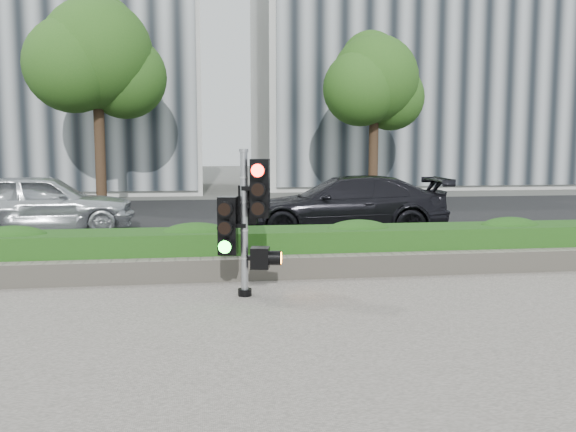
{
  "coord_description": "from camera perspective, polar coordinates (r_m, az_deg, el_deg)",
  "views": [
    {
      "loc": [
        -1.12,
        -7.27,
        2.05
      ],
      "look_at": [
        0.02,
        0.6,
        1.15
      ],
      "focal_mm": 38.0,
      "sensor_mm": 36.0,
      "label": 1
    }
  ],
  "objects": [
    {
      "name": "ground",
      "position": [
        7.63,
        0.47,
        -9.09
      ],
      "size": [
        120.0,
        120.0,
        0.0
      ],
      "primitive_type": "plane",
      "color": "#51514C",
      "rests_on": "ground"
    },
    {
      "name": "sidewalk",
      "position": [
        5.3,
        4.73,
        -16.1
      ],
      "size": [
        16.0,
        11.0,
        0.03
      ],
      "primitive_type": "cube",
      "color": "#9E9389",
      "rests_on": "ground"
    },
    {
      "name": "road",
      "position": [
        17.42,
        -4.52,
        -0.27
      ],
      "size": [
        60.0,
        13.0,
        0.02
      ],
      "primitive_type": "cube",
      "color": "black",
      "rests_on": "ground"
    },
    {
      "name": "curb",
      "position": [
        10.66,
        -2.1,
        -4.28
      ],
      "size": [
        60.0,
        0.25,
        0.12
      ],
      "primitive_type": "cube",
      "color": "gray",
      "rests_on": "ground"
    },
    {
      "name": "stone_wall",
      "position": [
        9.42,
        -1.29,
        -4.85
      ],
      "size": [
        12.0,
        0.32,
        0.34
      ],
      "primitive_type": "cube",
      "color": "gray",
      "rests_on": "sidewalk"
    },
    {
      "name": "hedge",
      "position": [
        10.02,
        -1.74,
        -3.17
      ],
      "size": [
        12.0,
        1.0,
        0.68
      ],
      "primitive_type": "cube",
      "color": "#337A25",
      "rests_on": "sidewalk"
    },
    {
      "name": "building_left",
      "position": [
        31.75,
        -23.43,
        15.83
      ],
      "size": [
        16.0,
        9.0,
        15.0
      ],
      "primitive_type": "cube",
      "color": "#B7B7B2",
      "rests_on": "ground"
    },
    {
      "name": "building_right",
      "position": [
        34.69,
        12.57,
        12.85
      ],
      "size": [
        18.0,
        10.0,
        12.0
      ],
      "primitive_type": "cube",
      "color": "#B7B7B2",
      "rests_on": "ground"
    },
    {
      "name": "tree_left",
      "position": [
        22.29,
        -17.47,
        13.9
      ],
      "size": [
        4.61,
        4.03,
        7.34
      ],
      "color": "black",
      "rests_on": "ground"
    },
    {
      "name": "tree_right",
      "position": [
        23.88,
        8.03,
        12.25
      ],
      "size": [
        4.1,
        3.58,
        6.53
      ],
      "color": "black",
      "rests_on": "ground"
    },
    {
      "name": "traffic_signal",
      "position": [
        8.23,
        -3.9,
        0.07
      ],
      "size": [
        0.72,
        0.57,
        2.0
      ],
      "rotation": [
        0.0,
        0.0,
        -0.21
      ],
      "color": "black",
      "rests_on": "sidewalk"
    },
    {
      "name": "car_silver",
      "position": [
        15.51,
        -21.97,
        1.14
      ],
      "size": [
        4.36,
        2.14,
        1.43
      ],
      "primitive_type": "imported",
      "rotation": [
        0.0,
        0.0,
        1.68
      ],
      "color": "silver",
      "rests_on": "road"
    },
    {
      "name": "car_dark",
      "position": [
        14.15,
        5.27,
        1.0
      ],
      "size": [
        4.85,
        2.26,
        1.37
      ],
      "primitive_type": "imported",
      "rotation": [
        0.0,
        0.0,
        -1.64
      ],
      "color": "black",
      "rests_on": "road"
    }
  ]
}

